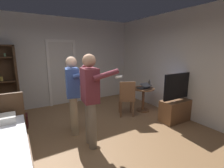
# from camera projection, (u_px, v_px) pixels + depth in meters

# --- Properties ---
(ground_plane) EXTENTS (6.25, 6.25, 0.00)m
(ground_plane) POSITION_uv_depth(u_px,v_px,m) (91.00, 147.00, 3.13)
(ground_plane) COLOR olive
(wall_back) EXTENTS (5.73, 0.12, 2.84)m
(wall_back) POSITION_uv_depth(u_px,v_px,m) (53.00, 62.00, 5.27)
(wall_back) COLOR beige
(wall_back) RESTS_ON ground_plane
(wall_right) EXTENTS (0.12, 5.92, 2.84)m
(wall_right) POSITION_uv_depth(u_px,v_px,m) (189.00, 65.00, 4.25)
(wall_right) COLOR beige
(wall_right) RESTS_ON ground_plane
(doorway_frame) EXTENTS (0.93, 0.08, 2.13)m
(doorway_frame) POSITION_uv_depth(u_px,v_px,m) (62.00, 68.00, 5.37)
(doorway_frame) COLOR white
(doorway_frame) RESTS_ON ground_plane
(bookshelf) EXTENTS (0.80, 0.32, 1.95)m
(bookshelf) POSITION_uv_depth(u_px,v_px,m) (1.00, 79.00, 4.44)
(bookshelf) COLOR #4C331E
(bookshelf) RESTS_ON ground_plane
(tv_flatscreen) EXTENTS (1.12, 0.40, 1.26)m
(tv_flatscreen) POSITION_uv_depth(u_px,v_px,m) (178.00, 106.00, 4.25)
(tv_flatscreen) COLOR brown
(tv_flatscreen) RESTS_ON ground_plane
(side_table) EXTENTS (0.65, 0.65, 0.70)m
(side_table) POSITION_uv_depth(u_px,v_px,m) (143.00, 96.00, 4.90)
(side_table) COLOR brown
(side_table) RESTS_ON ground_plane
(laptop) EXTENTS (0.35, 0.35, 0.17)m
(laptop) POSITION_uv_depth(u_px,v_px,m) (144.00, 87.00, 4.79)
(laptop) COLOR black
(laptop) RESTS_ON side_table
(bottle_on_table) EXTENTS (0.06, 0.06, 0.26)m
(bottle_on_table) POSITION_uv_depth(u_px,v_px,m) (149.00, 85.00, 4.83)
(bottle_on_table) COLOR #3C3629
(bottle_on_table) RESTS_ON side_table
(wooden_chair) EXTENTS (0.56, 0.56, 0.99)m
(wooden_chair) POSITION_uv_depth(u_px,v_px,m) (127.00, 97.00, 4.49)
(wooden_chair) COLOR brown
(wooden_chair) RESTS_ON ground_plane
(person_blue_shirt) EXTENTS (0.65, 0.59, 1.75)m
(person_blue_shirt) POSITION_uv_depth(u_px,v_px,m) (91.00, 95.00, 3.00)
(person_blue_shirt) COLOR gray
(person_blue_shirt) RESTS_ON ground_plane
(person_striped_shirt) EXTENTS (0.66, 0.70, 1.68)m
(person_striped_shirt) POSITION_uv_depth(u_px,v_px,m) (73.00, 90.00, 3.51)
(person_striped_shirt) COLOR tan
(person_striped_shirt) RESTS_ON ground_plane
(suitcase_dark) EXTENTS (0.59, 0.35, 0.31)m
(suitcase_dark) POSITION_uv_depth(u_px,v_px,m) (15.00, 123.00, 3.81)
(suitcase_dark) COLOR #4C1919
(suitcase_dark) RESTS_ON ground_plane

